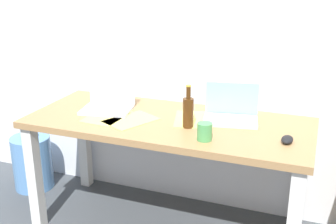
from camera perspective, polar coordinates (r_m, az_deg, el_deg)
name	(u,v)px	position (r m, az deg, el deg)	size (l,w,h in m)	color
back_wall	(191,16)	(2.74, 3.14, 12.91)	(5.20, 0.08, 2.60)	white
desk	(168,136)	(2.53, 0.00, -3.25)	(1.69, 0.71, 0.74)	#A37A4C
laptop_left	(108,103)	(2.69, -8.13, 1.25)	(0.34, 0.29, 0.21)	silver
laptop_right	(231,113)	(2.50, 8.58, -0.08)	(0.35, 0.27, 0.21)	silver
beer_bottle	(188,111)	(2.35, 2.76, 0.09)	(0.06, 0.06, 0.25)	#47280F
computer_mouse	(287,139)	(2.25, 15.94, -3.63)	(0.06, 0.10, 0.03)	black
coffee_mug	(205,132)	(2.20, 5.01, -2.67)	(0.08, 0.08, 0.10)	#4C9E56
paper_sheet_front_left	(107,116)	(2.57, -8.36, -0.59)	(0.21, 0.30, 0.00)	#F4E06B
paper_yellow_folder	(131,120)	(2.49, -5.05, -1.10)	(0.21, 0.30, 0.00)	#F4E06B
paper_sheet_near_back	(193,119)	(2.50, 3.36, -0.98)	(0.21, 0.30, 0.00)	#F4E06B
water_cooler_jug	(32,162)	(3.34, -18.01, -6.49)	(0.29, 0.29, 0.46)	#598CC6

